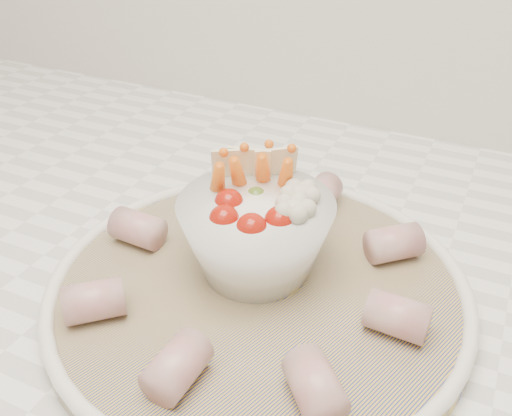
% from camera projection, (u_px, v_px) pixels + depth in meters
% --- Properties ---
extents(serving_platter, '(0.44, 0.44, 0.02)m').
position_uv_depth(serving_platter, '(258.00, 287.00, 0.48)').
color(serving_platter, navy).
rests_on(serving_platter, kitchen_counter).
extents(veggie_bowl, '(0.13, 0.13, 0.10)m').
position_uv_depth(veggie_bowl, '(257.00, 232.00, 0.47)').
color(veggie_bowl, white).
rests_on(veggie_bowl, serving_platter).
extents(cured_meat_rolls, '(0.29, 0.29, 0.03)m').
position_uv_depth(cured_meat_rolls, '(258.00, 269.00, 0.47)').
color(cured_meat_rolls, '#AC4E54').
rests_on(cured_meat_rolls, serving_platter).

